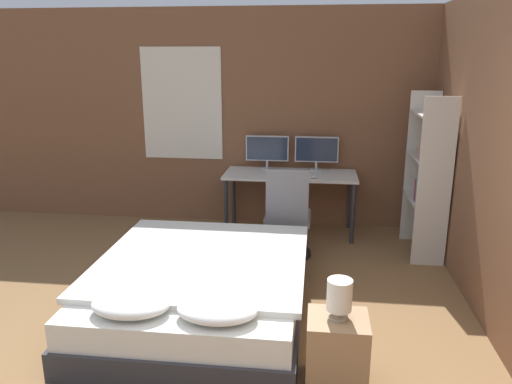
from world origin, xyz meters
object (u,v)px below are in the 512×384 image
Objects in this scene: monitor_left at (267,150)px; bookshelf at (429,171)px; keyboard at (289,177)px; monitor_right at (317,151)px; bed at (201,289)px; computer_mouse at (314,177)px; bedside_lamp at (339,296)px; office_chair at (288,221)px; nightstand at (337,352)px; desk at (290,180)px.

monitor_left is 1.95m from bookshelf.
keyboard is at bearing 168.70° from bookshelf.
bed is at bearing -111.68° from monitor_right.
computer_mouse is at bearing 64.55° from bed.
bedside_lamp is 2.63m from bookshelf.
bookshelf reaches higher than keyboard.
office_chair is (-0.29, -0.99, -0.59)m from monitor_right.
bookshelf reaches higher than monitor_right.
bedside_lamp reaches higher than bed.
monitor_right is (0.93, 2.34, 0.75)m from bed.
computer_mouse is (-0.20, 2.71, 0.11)m from bedside_lamp.
bed is 1.51m from office_chair.
keyboard is (0.63, 1.91, 0.52)m from bed.
computer_mouse is 0.07× the size of office_chair.
nightstand is at bearing -79.97° from keyboard.
monitor_left is at bearing 108.16° from office_chair.
bedside_lamp is at bearing -35.89° from bed.
keyboard is (-0.31, -0.44, -0.23)m from monitor_right.
monitor_right is 0.58m from keyboard.
office_chair reaches higher than computer_mouse.
monitor_left is at bearing 157.77° from bookshelf.
bookshelf reaches higher than monitor_left.
monitor_left is at bearing 144.18° from desk.
bedside_lamp is at bearing -86.85° from monitor_right.
bookshelf is at bearing 9.67° from office_chair.
bookshelf is (1.80, -0.74, -0.05)m from monitor_left.
bedside_lamp is 0.15× the size of bookshelf.
bed is 7.66× the size of bedside_lamp.
monitor_right reaches higher than bed.
computer_mouse is 0.71m from office_chair.
office_chair is at bearing -170.33° from bookshelf.
office_chair is at bearing -88.02° from keyboard.
nightstand is 3.33m from monitor_left.
monitor_left is at bearing 104.00° from nightstand.
nightstand is 0.94× the size of monitor_left.
nightstand is (1.11, -0.80, 0.01)m from bed.
monitor_right is (-0.17, 3.14, 0.75)m from nightstand.
keyboard reaches higher than bed.
bed is 3.91× the size of monitor_left.
bedside_lamp is at bearing -112.95° from bookshelf.
office_chair reaches higher than keyboard.
keyboard is (-0.48, 2.71, 0.52)m from nightstand.
nightstand is 1.31× the size of keyboard.
office_chair is at bearing 102.04° from nightstand.
desk reaches higher than nightstand.
bed is at bearing -142.89° from bookshelf.
nightstand is 2.80m from keyboard.
keyboard is (-0.48, 2.71, 0.10)m from bedside_lamp.
office_chair is 0.58× the size of bookshelf.
monitor_right is (0.61, 0.00, 0.00)m from monitor_left.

